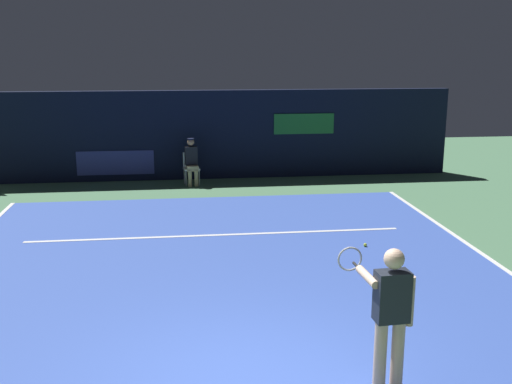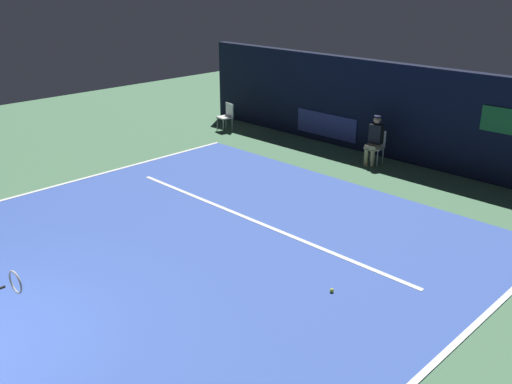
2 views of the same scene
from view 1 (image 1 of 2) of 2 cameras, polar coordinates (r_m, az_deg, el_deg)
The scene contains 8 objects.
ground_plane at distance 10.85m, azimuth -3.20°, elevation -6.95°, with size 29.57×29.57×0.00m, color #4C7A56.
court_surface at distance 10.85m, azimuth -3.20°, elevation -6.92°, with size 9.87×10.13×0.01m, color #3856B2.
line_sideline_left at distance 12.16m, azimuth 20.55°, elevation -5.47°, with size 0.10×10.13×0.01m, color white.
line_service at distance 12.52m, azimuth -3.75°, elevation -4.08°, with size 7.70×0.10×0.01m, color white.
back_wall at distance 17.91m, azimuth -4.92°, elevation 5.40°, with size 14.77×0.33×2.60m.
tennis_player at distance 6.77m, azimuth 12.51°, elevation -11.14°, with size 0.66×0.93×1.73m.
line_judge_on_chair at distance 17.14m, azimuth -6.12°, elevation 2.94°, with size 0.49×0.56×1.32m.
tennis_ball at distance 11.98m, azimuth 10.27°, elevation -4.94°, with size 0.07×0.07×0.07m, color #CCE033.
Camera 1 is at (-0.65, -6.09, 3.76)m, focal length 42.37 mm.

